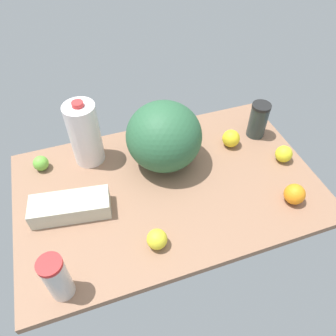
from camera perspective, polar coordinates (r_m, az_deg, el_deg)
name	(u,v)px	position (r cm, az deg, el deg)	size (l,w,h in cm)	color
countertop	(168,187)	(133.78, 0.00, -3.35)	(120.00, 76.00, 3.00)	#8E664D
watermelon	(164,136)	(132.11, -0.71, 5.53)	(30.73, 30.73, 28.03)	#2D613D
tumbler_cup	(57,278)	(106.53, -18.80, -17.67)	(7.46, 7.46, 18.44)	silver
shaker_bottle	(258,120)	(154.45, 15.44, 8.06)	(8.41, 8.41, 16.77)	#2C3737
egg_carton	(70,207)	(126.62, -16.63, -6.50)	(28.89, 10.93, 7.19)	beige
milk_jug	(85,134)	(137.56, -14.30, 5.79)	(12.68, 12.68, 29.48)	white
lemon_by_jug	(284,154)	(148.10, 19.51, 2.33)	(7.19, 7.19, 7.19)	yellow
lemon_loose	(157,239)	(114.01, -1.93, -12.28)	(7.18, 7.18, 7.18)	yellow
lemon_near_front	(231,138)	(148.97, 10.91, 5.08)	(7.84, 7.84, 7.84)	yellow
orange_far_back	(295,194)	(133.47, 21.18, -4.26)	(8.00, 8.00, 8.00)	orange
lime_beside_bowl	(41,163)	(146.28, -21.26, 0.78)	(6.32, 6.32, 6.32)	#6CB93E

